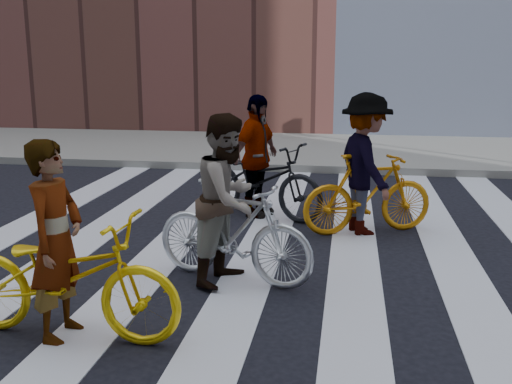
% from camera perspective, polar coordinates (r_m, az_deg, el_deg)
% --- Properties ---
extents(ground, '(100.00, 100.00, 0.00)m').
position_cam_1_polar(ground, '(6.99, 4.79, -6.01)').
color(ground, black).
rests_on(ground, ground).
extents(sidewalk_far, '(100.00, 5.00, 0.15)m').
position_cam_1_polar(sidewalk_far, '(14.27, 7.02, 3.95)').
color(sidewalk_far, slate).
rests_on(sidewalk_far, ground).
extents(zebra_crosswalk, '(8.25, 10.00, 0.01)m').
position_cam_1_polar(zebra_crosswalk, '(6.98, 4.79, -5.97)').
color(zebra_crosswalk, silver).
rests_on(zebra_crosswalk, ground).
extents(bike_yellow_left, '(2.01, 0.80, 1.04)m').
position_cam_1_polar(bike_yellow_left, '(5.10, -17.77, -7.67)').
color(bike_yellow_left, yellow).
rests_on(bike_yellow_left, ground).
extents(bike_silver_mid, '(1.82, 0.99, 1.05)m').
position_cam_1_polar(bike_silver_mid, '(6.04, -2.18, -3.78)').
color(bike_silver_mid, silver).
rests_on(bike_silver_mid, ground).
extents(bike_yellow_right, '(1.80, 1.10, 1.05)m').
position_cam_1_polar(bike_yellow_right, '(7.81, 10.62, -0.17)').
color(bike_yellow_right, orange).
rests_on(bike_yellow_right, ground).
extents(bike_dark_rear, '(2.15, 1.47, 1.07)m').
position_cam_1_polar(bike_dark_rear, '(8.51, 0.34, 1.19)').
color(bike_dark_rear, black).
rests_on(bike_dark_rear, ground).
extents(rider_left, '(0.42, 0.62, 1.63)m').
position_cam_1_polar(rider_left, '(5.03, -18.52, -4.44)').
color(rider_left, slate).
rests_on(rider_left, ground).
extents(rider_mid, '(0.87, 0.99, 1.71)m').
position_cam_1_polar(rider_mid, '(5.96, -2.68, -0.71)').
color(rider_mid, slate).
rests_on(rider_mid, ground).
extents(rider_right, '(1.05, 1.33, 1.81)m').
position_cam_1_polar(rider_right, '(7.74, 10.37, 2.60)').
color(rider_right, slate).
rests_on(rider_right, ground).
extents(rider_rear, '(0.80, 1.10, 1.74)m').
position_cam_1_polar(rider_rear, '(8.46, 0.01, 3.42)').
color(rider_rear, slate).
rests_on(rider_rear, ground).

